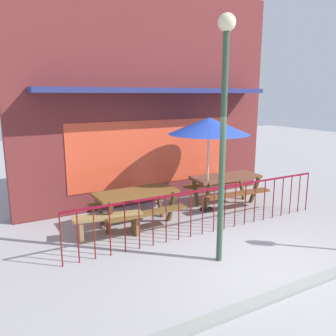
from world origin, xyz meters
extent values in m
plane|color=#9E9C9E|center=(0.00, 0.00, 0.00)|extent=(40.00, 40.00, 0.00)
cube|color=#481C12|center=(0.00, 4.53, 0.00)|extent=(7.12, 0.54, 0.01)
cube|color=maroon|center=(0.00, 4.53, 2.74)|extent=(7.12, 0.50, 5.48)
cube|color=#E54C2D|center=(0.00, 4.27, 1.35)|extent=(4.63, 0.02, 1.70)
cube|color=navy|center=(0.00, 3.91, 2.94)|extent=(6.05, 0.72, 0.12)
cube|color=maroon|center=(0.00, 1.80, 0.95)|extent=(5.98, 0.04, 0.04)
cylinder|color=maroon|center=(-2.99, 1.80, 0.47)|extent=(0.02, 0.02, 0.95)
cylinder|color=maroon|center=(-2.71, 1.80, 0.47)|extent=(0.02, 0.02, 0.95)
cylinder|color=maroon|center=(-2.42, 1.80, 0.47)|extent=(0.02, 0.02, 0.95)
cylinder|color=maroon|center=(-2.14, 1.80, 0.47)|extent=(0.02, 0.02, 0.95)
cylinder|color=maroon|center=(-1.85, 1.80, 0.47)|extent=(0.02, 0.02, 0.95)
cylinder|color=maroon|center=(-1.57, 1.80, 0.47)|extent=(0.02, 0.02, 0.95)
cylinder|color=maroon|center=(-1.28, 1.80, 0.47)|extent=(0.02, 0.02, 0.95)
cylinder|color=maroon|center=(-1.00, 1.80, 0.47)|extent=(0.02, 0.02, 0.95)
cylinder|color=maroon|center=(-0.71, 1.80, 0.47)|extent=(0.02, 0.02, 0.95)
cylinder|color=maroon|center=(-0.43, 1.80, 0.47)|extent=(0.02, 0.02, 0.95)
cylinder|color=maroon|center=(-0.14, 1.80, 0.47)|extent=(0.02, 0.02, 0.95)
cylinder|color=maroon|center=(0.14, 1.80, 0.47)|extent=(0.02, 0.02, 0.95)
cylinder|color=maroon|center=(0.43, 1.80, 0.47)|extent=(0.02, 0.02, 0.95)
cylinder|color=maroon|center=(0.71, 1.80, 0.47)|extent=(0.02, 0.02, 0.95)
cylinder|color=maroon|center=(1.00, 1.80, 0.47)|extent=(0.02, 0.02, 0.95)
cylinder|color=maroon|center=(1.28, 1.80, 0.47)|extent=(0.02, 0.02, 0.95)
cylinder|color=maroon|center=(1.57, 1.80, 0.47)|extent=(0.02, 0.02, 0.95)
cylinder|color=maroon|center=(1.85, 1.80, 0.47)|extent=(0.02, 0.02, 0.95)
cylinder|color=maroon|center=(2.14, 1.80, 0.47)|extent=(0.02, 0.02, 0.95)
cylinder|color=maroon|center=(2.42, 1.80, 0.47)|extent=(0.02, 0.02, 0.95)
cylinder|color=maroon|center=(2.71, 1.80, 0.47)|extent=(0.02, 0.02, 0.95)
cylinder|color=maroon|center=(2.99, 1.80, 0.47)|extent=(0.02, 0.02, 0.95)
cube|color=brown|center=(-1.12, 2.95, 0.74)|extent=(1.82, 0.81, 0.07)
cube|color=brown|center=(-1.11, 2.40, 0.44)|extent=(1.81, 0.32, 0.05)
cube|color=brown|center=(-1.14, 3.50, 0.44)|extent=(1.81, 0.32, 0.05)
cube|color=brown|center=(-1.85, 2.65, 0.37)|extent=(0.08, 0.35, 0.78)
cube|color=brown|center=(-1.87, 3.21, 0.37)|extent=(0.08, 0.35, 0.78)
cube|color=#4F421E|center=(-0.38, 2.70, 0.37)|extent=(0.08, 0.35, 0.78)
cube|color=brown|center=(-0.39, 3.26, 0.37)|extent=(0.08, 0.35, 0.78)
cube|color=brown|center=(1.50, 3.15, 0.74)|extent=(1.84, 0.86, 0.07)
cube|color=brown|center=(1.47, 2.60, 0.44)|extent=(1.81, 0.36, 0.05)
cube|color=brown|center=(1.53, 3.70, 0.44)|extent=(1.81, 0.36, 0.05)
cube|color=brown|center=(0.75, 2.91, 0.37)|extent=(0.09, 0.35, 0.78)
cube|color=#50461E|center=(0.78, 3.47, 0.37)|extent=(0.09, 0.35, 0.78)
cube|color=#4D381B|center=(2.23, 2.83, 0.37)|extent=(0.09, 0.35, 0.78)
cube|color=brown|center=(2.26, 3.39, 0.37)|extent=(0.09, 0.35, 0.78)
cylinder|color=#252327|center=(0.81, 2.98, 0.03)|extent=(0.36, 0.36, 0.05)
cylinder|color=#AEB1B3|center=(0.81, 2.98, 1.13)|extent=(0.04, 0.04, 2.27)
cone|color=#2747BA|center=(0.81, 2.98, 2.12)|extent=(1.94, 1.94, 0.40)
cube|color=olive|center=(-1.91, 2.58, 0.45)|extent=(1.44, 0.58, 0.06)
cube|color=olive|center=(-2.45, 2.69, 0.23)|extent=(0.08, 0.29, 0.45)
cube|color=brown|center=(-1.36, 2.48, 0.23)|extent=(0.08, 0.29, 0.45)
cylinder|color=#314D37|center=(-0.53, 0.72, 1.90)|extent=(0.10, 0.10, 3.80)
sphere|color=beige|center=(-0.53, 0.72, 3.92)|extent=(0.28, 0.28, 0.28)
cube|color=gray|center=(0.00, -0.59, 0.00)|extent=(9.97, 0.20, 0.11)
camera|label=1|loc=(-4.00, -3.71, 2.85)|focal=36.67mm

